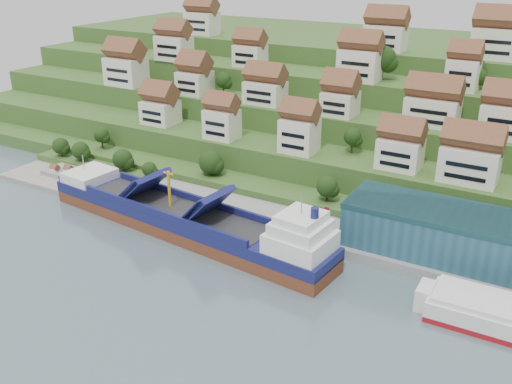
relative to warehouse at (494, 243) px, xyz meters
The scene contains 10 objects.
ground 55.18m from the warehouse, 161.90° to the right, with size 300.00×300.00×0.00m, color slate.
quay 32.64m from the warehouse, behind, with size 180.00×14.00×2.20m, color gray.
pebble_beach 110.32m from the warehouse, behind, with size 45.00×20.00×1.00m, color gray.
hillside 101.03m from the warehouse, 121.00° to the left, with size 260.00×128.00×31.00m.
hillside_village 65.58m from the warehouse, 136.65° to the left, with size 157.46×62.82×28.92m.
hillside_trees 70.89m from the warehouse, 155.43° to the left, with size 134.96×62.53×31.89m.
warehouse is the anchor object (origin of this frame).
flagpole 34.60m from the warehouse, 168.33° to the right, with size 1.28×0.16×8.00m.
beach_huts 112.29m from the warehouse, behind, with size 14.40×3.70×2.20m.
cargo_ship 65.28m from the warehouse, 165.57° to the right, with size 78.37×19.89×17.19m.
Camera 1 is at (61.01, -93.86, 61.50)m, focal length 40.00 mm.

